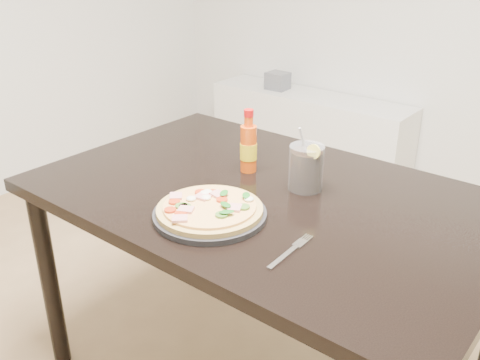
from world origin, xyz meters
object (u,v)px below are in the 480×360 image
Objects in this scene: plate at (210,214)px; fork at (292,250)px; media_console at (308,130)px; dining_table at (264,216)px; cola_cup at (306,169)px; pizza at (209,208)px; hot_sauce_bottle at (248,147)px.

plate is 1.66× the size of fork.
dining_table is at bearing -62.15° from media_console.
dining_table is 7.17× the size of cola_cup.
cola_cup is 0.14× the size of media_console.
pizza reaches higher than dining_table.
hot_sauce_bottle is 0.15× the size of media_console.
plate reaches higher than fork.
plate is at bearing -70.13° from hot_sauce_bottle.
plate is at bearing -9.67° from pizza.
media_console is (-0.95, 1.79, -0.42)m from dining_table.
cola_cup is at bearing -58.77° from media_console.
plate is 0.34m from cola_cup.
cola_cup is at bearing 115.28° from fork.
fork is at bearing -39.80° from hot_sauce_bottle.
pizza is 1.55× the size of fork.
pizza is at bearing 176.61° from fork.
fork is at bearing -62.51° from cola_cup.
plate is at bearing -95.18° from dining_table.
pizza is at bearing -108.17° from cola_cup.
hot_sauce_bottle is at bearing 137.99° from fork.
cola_cup is at bearing 71.83° from pizza.
plate reaches higher than media_console.
cola_cup reaches higher than dining_table.
hot_sauce_bottle is at bearing 109.87° from plate.
plate is at bearing -65.35° from media_console.
pizza is (-0.00, 0.00, 0.02)m from plate.
media_console is (-1.03, 1.70, -0.57)m from cola_cup.
media_console is at bearing 115.51° from hot_sauce_bottle.
pizza is 1.49× the size of cola_cup.
fork is (0.25, -0.23, 0.09)m from dining_table.
dining_table is 4.80× the size of pizza.
pizza is 0.34m from hot_sauce_bottle.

